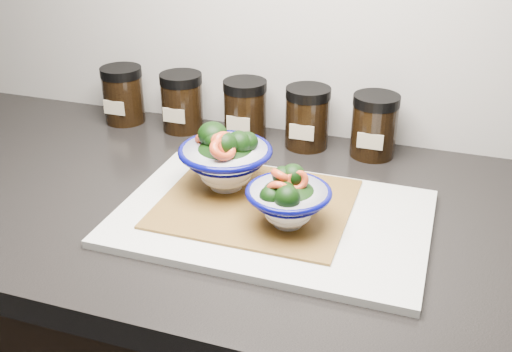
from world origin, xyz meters
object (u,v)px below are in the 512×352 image
(spice_jar_d, at_px, (307,117))
(spice_jar_c, at_px, (245,110))
(cutting_board, at_px, (272,218))
(spice_jar_a, at_px, (123,95))
(bowl_left, at_px, (225,159))
(spice_jar_b, at_px, (182,102))
(bowl_right, at_px, (288,200))
(spice_jar_e, at_px, (374,126))

(spice_jar_d, bearing_deg, spice_jar_c, 180.00)
(cutting_board, xyz_separation_m, spice_jar_a, (-0.40, 0.28, 0.05))
(bowl_left, distance_m, spice_jar_a, 0.38)
(bowl_left, relative_size, spice_jar_c, 1.29)
(cutting_board, relative_size, spice_jar_b, 3.98)
(spice_jar_d, bearing_deg, spice_jar_a, 180.00)
(cutting_board, height_order, spice_jar_a, spice_jar_a)
(bowl_right, distance_m, spice_jar_b, 0.42)
(cutting_board, xyz_separation_m, spice_jar_d, (-0.02, 0.28, 0.05))
(bowl_left, bearing_deg, cutting_board, -29.48)
(spice_jar_b, distance_m, spice_jar_d, 0.25)
(spice_jar_e, bearing_deg, spice_jar_c, 180.00)
(bowl_right, distance_m, spice_jar_c, 0.34)
(spice_jar_c, bearing_deg, spice_jar_e, 0.00)
(cutting_board, height_order, spice_jar_d, spice_jar_d)
(cutting_board, height_order, spice_jar_c, spice_jar_c)
(bowl_left, height_order, spice_jar_b, bowl_left)
(bowl_left, bearing_deg, bowl_right, -32.15)
(spice_jar_e, bearing_deg, spice_jar_d, 180.00)
(bowl_left, distance_m, spice_jar_e, 0.30)
(bowl_left, relative_size, bowl_right, 1.21)
(spice_jar_a, distance_m, spice_jar_b, 0.13)
(spice_jar_a, distance_m, spice_jar_e, 0.50)
(spice_jar_c, bearing_deg, bowl_left, -78.06)
(bowl_left, height_order, spice_jar_c, bowl_left)
(bowl_left, bearing_deg, spice_jar_c, 101.94)
(bowl_left, distance_m, spice_jar_d, 0.24)
(bowl_left, bearing_deg, spice_jar_a, 143.94)
(spice_jar_a, relative_size, spice_jar_e, 1.00)
(spice_jar_b, relative_size, spice_jar_c, 1.00)
(spice_jar_e, bearing_deg, bowl_left, -131.10)
(bowl_left, relative_size, spice_jar_a, 1.29)
(bowl_right, height_order, spice_jar_c, spice_jar_c)
(cutting_board, relative_size, spice_jar_d, 3.98)
(bowl_right, height_order, spice_jar_d, spice_jar_d)
(spice_jar_b, bearing_deg, bowl_right, -45.05)
(cutting_board, distance_m, spice_jar_d, 0.28)
(bowl_left, bearing_deg, spice_jar_e, 48.90)
(spice_jar_a, height_order, spice_jar_b, same)
(bowl_right, xyz_separation_m, spice_jar_a, (-0.43, 0.30, 0.00))
(bowl_right, xyz_separation_m, spice_jar_b, (-0.30, 0.30, 0.00))
(cutting_board, relative_size, spice_jar_a, 3.98)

